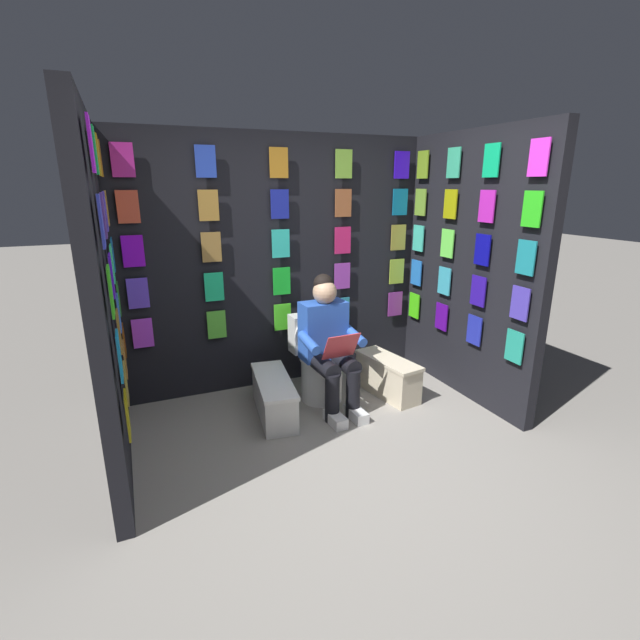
{
  "coord_description": "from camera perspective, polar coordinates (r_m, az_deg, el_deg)",
  "views": [
    {
      "loc": [
        1.34,
        2.37,
        1.93
      ],
      "look_at": [
        -0.08,
        -0.96,
        0.85
      ],
      "focal_mm": 25.61,
      "sensor_mm": 36.0,
      "label": 1
    }
  ],
  "objects": [
    {
      "name": "display_wall_right",
      "position": [
        3.33,
        -25.55,
        2.25
      ],
      "size": [
        0.14,
        1.74,
        2.39
      ],
      "color": "black",
      "rests_on": "ground"
    },
    {
      "name": "person_reading",
      "position": [
        3.98,
        1.14,
        -2.91
      ],
      "size": [
        0.54,
        0.7,
        1.19
      ],
      "rotation": [
        0.0,
        0.0,
        0.04
      ],
      "color": "blue",
      "rests_on": "ground"
    },
    {
      "name": "comic_longbox_far",
      "position": [
        4.01,
        -5.78,
        -9.52
      ],
      "size": [
        0.39,
        0.86,
        0.34
      ],
      "rotation": [
        0.0,
        0.0,
        -0.14
      ],
      "color": "white",
      "rests_on": "ground"
    },
    {
      "name": "display_wall_back",
      "position": [
        4.43,
        -5.2,
        7.02
      ],
      "size": [
        3.04,
        0.14,
        2.39
      ],
      "color": "black",
      "rests_on": "ground"
    },
    {
      "name": "ground_plane",
      "position": [
        3.34,
        5.49,
        -18.77
      ],
      "size": [
        30.0,
        30.0,
        0.0
      ],
      "primitive_type": "plane",
      "color": "gray"
    },
    {
      "name": "comic_longbox_near",
      "position": [
        4.4,
        8.44,
        -6.97
      ],
      "size": [
        0.37,
        0.74,
        0.36
      ],
      "rotation": [
        0.0,
        0.0,
        0.16
      ],
      "color": "beige",
      "rests_on": "ground"
    },
    {
      "name": "display_wall_left",
      "position": [
        4.39,
        18.15,
        6.18
      ],
      "size": [
        0.14,
        1.74,
        2.39
      ],
      "color": "black",
      "rests_on": "ground"
    },
    {
      "name": "toilet",
      "position": [
        4.27,
        -0.23,
        -5.46
      ],
      "size": [
        0.41,
        0.56,
        0.77
      ],
      "rotation": [
        0.0,
        0.0,
        0.04
      ],
      "color": "white",
      "rests_on": "ground"
    }
  ]
}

